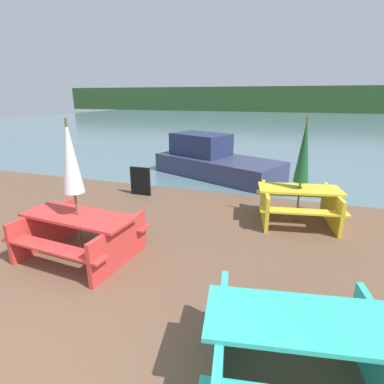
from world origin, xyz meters
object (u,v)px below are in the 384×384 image
at_px(picnic_table_teal, 300,346).
at_px(picnic_table_red, 80,231).
at_px(umbrella_darkgreen, 304,151).
at_px(picnic_table_yellow, 298,202).
at_px(umbrella_white, 70,157).
at_px(boat, 213,160).
at_px(signboard, 140,181).

bearing_deg(picnic_table_teal, picnic_table_red, 158.10).
bearing_deg(umbrella_darkgreen, picnic_table_yellow, 63.43).
relative_size(umbrella_white, boat, 0.49).
relative_size(umbrella_white, signboard, 2.98).
bearing_deg(umbrella_darkgreen, boat, 129.00).
xyz_separation_m(picnic_table_teal, umbrella_white, (-3.39, 1.36, 1.20)).
bearing_deg(signboard, picnic_table_yellow, -8.52).
bearing_deg(picnic_table_teal, umbrella_white, 158.10).
xyz_separation_m(picnic_table_teal, umbrella_darkgreen, (-0.01, 3.96, 1.06)).
bearing_deg(umbrella_darkgreen, picnic_table_red, -142.48).
height_order(picnic_table_yellow, umbrella_white, umbrella_white).
distance_m(picnic_table_yellow, umbrella_white, 4.43).
distance_m(picnic_table_red, umbrella_darkgreen, 4.40).
distance_m(picnic_table_yellow, boat, 4.24).
relative_size(picnic_table_red, boat, 0.43).
bearing_deg(umbrella_darkgreen, picnic_table_teal, -89.93).
bearing_deg(picnic_table_red, umbrella_white, 90.00).
distance_m(picnic_table_teal, umbrella_white, 3.84).
xyz_separation_m(picnic_table_teal, boat, (-2.68, 7.26, 0.03)).
bearing_deg(picnic_table_yellow, picnic_table_teal, -89.93).
bearing_deg(picnic_table_yellow, signboard, 171.48).
height_order(picnic_table_teal, picnic_table_yellow, picnic_table_teal).
distance_m(umbrella_white, signboard, 3.49).
relative_size(picnic_table_teal, signboard, 2.50).
height_order(umbrella_darkgreen, boat, umbrella_darkgreen).
distance_m(umbrella_darkgreen, signboard, 4.16).
relative_size(picnic_table_red, umbrella_white, 0.88).
xyz_separation_m(umbrella_darkgreen, boat, (-2.67, 3.30, -1.03)).
bearing_deg(umbrella_darkgreen, umbrella_white, -142.48).
bearing_deg(signboard, boat, 64.48).
height_order(boat, signboard, boat).
distance_m(boat, signboard, 3.00).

